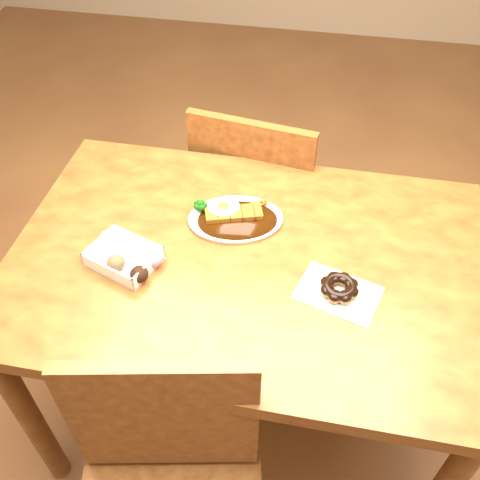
% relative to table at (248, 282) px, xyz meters
% --- Properties ---
extents(ground, '(6.00, 6.00, 0.00)m').
position_rel_table_xyz_m(ground, '(0.00, 0.00, -0.65)').
color(ground, brown).
rests_on(ground, ground).
extents(table, '(1.20, 0.80, 0.75)m').
position_rel_table_xyz_m(table, '(0.00, 0.00, 0.00)').
color(table, '#542810').
rests_on(table, ground).
extents(chair_far, '(0.48, 0.48, 0.87)m').
position_rel_table_xyz_m(chair_far, '(-0.05, 0.54, -0.17)').
color(chair_far, '#542810').
rests_on(chair_far, ground).
extents(katsu_curry_plate, '(0.28, 0.23, 0.05)m').
position_rel_table_xyz_m(katsu_curry_plate, '(-0.06, 0.12, 0.11)').
color(katsu_curry_plate, white).
rests_on(katsu_curry_plate, table).
extents(donut_box, '(0.20, 0.17, 0.05)m').
position_rel_table_xyz_m(donut_box, '(-0.30, -0.08, 0.12)').
color(donut_box, white).
rests_on(donut_box, table).
extents(pon_de_ring, '(0.22, 0.18, 0.04)m').
position_rel_table_xyz_m(pon_de_ring, '(0.23, -0.08, 0.12)').
color(pon_de_ring, silver).
rests_on(pon_de_ring, table).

